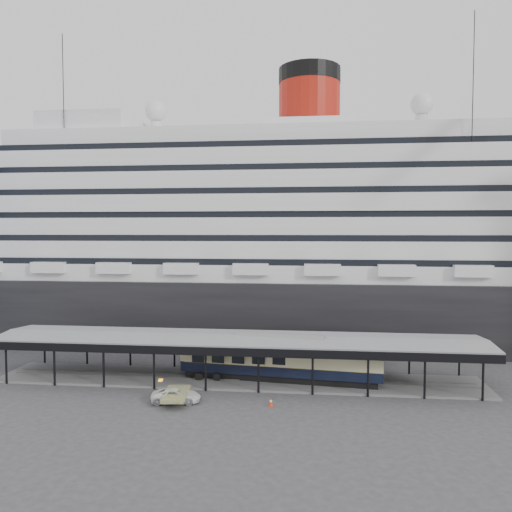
# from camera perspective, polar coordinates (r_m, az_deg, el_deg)

# --- Properties ---
(ground) EXTENTS (200.00, 200.00, 0.00)m
(ground) POSITION_cam_1_polar(r_m,az_deg,el_deg) (55.12, -2.92, -15.53)
(ground) COLOR #373739
(ground) RESTS_ON ground
(cruise_ship) EXTENTS (130.00, 30.00, 43.90)m
(cruise_ship) POSITION_cam_1_polar(r_m,az_deg,el_deg) (84.01, 0.59, 3.57)
(cruise_ship) COLOR black
(cruise_ship) RESTS_ON ground
(platform_canopy) EXTENTS (56.00, 9.18, 5.30)m
(platform_canopy) POSITION_cam_1_polar(r_m,az_deg,el_deg) (59.18, -2.13, -11.84)
(platform_canopy) COLOR slate
(platform_canopy) RESTS_ON ground
(port_truck) EXTENTS (5.18, 2.84, 1.37)m
(port_truck) POSITION_cam_1_polar(r_m,az_deg,el_deg) (53.19, -9.12, -15.49)
(port_truck) COLOR white
(port_truck) RESTS_ON ground
(pullman_carriage) EXTENTS (23.31, 5.53, 22.70)m
(pullman_carriage) POSITION_cam_1_polar(r_m,az_deg,el_deg) (58.58, 2.73, -11.61)
(pullman_carriage) COLOR black
(pullman_carriage) RESTS_ON ground
(traffic_cone_left) EXTENTS (0.44, 0.44, 0.65)m
(traffic_cone_left) POSITION_cam_1_polar(r_m,az_deg,el_deg) (54.67, -8.41, -15.36)
(traffic_cone_left) COLOR #D44C0B
(traffic_cone_left) RESTS_ON ground
(traffic_cone_mid) EXTENTS (0.43, 0.43, 0.77)m
(traffic_cone_mid) POSITION_cam_1_polar(r_m,az_deg,el_deg) (53.13, -7.58, -15.84)
(traffic_cone_mid) COLOR orange
(traffic_cone_mid) RESTS_ON ground
(traffic_cone_right) EXTENTS (0.46, 0.46, 0.84)m
(traffic_cone_right) POSITION_cam_1_polar(r_m,az_deg,el_deg) (51.66, 1.70, -16.33)
(traffic_cone_right) COLOR red
(traffic_cone_right) RESTS_ON ground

